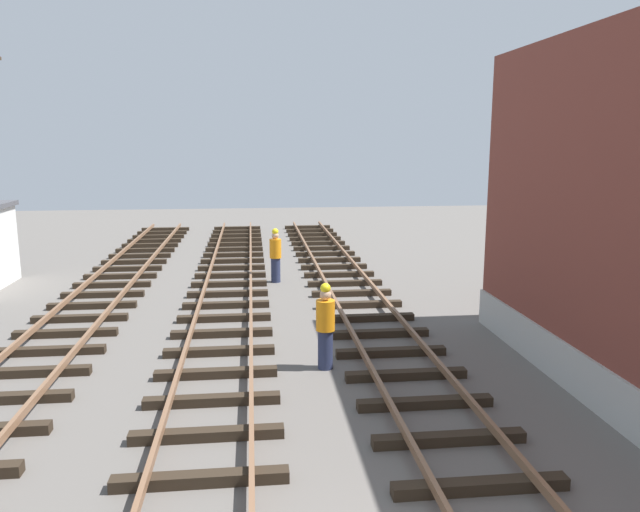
# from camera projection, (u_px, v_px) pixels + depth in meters

# --- Properties ---
(track_worker_foreground) EXTENTS (0.40, 0.40, 1.87)m
(track_worker_foreground) POSITION_uv_depth(u_px,v_px,m) (325.00, 327.00, 12.96)
(track_worker_foreground) COLOR #262D4C
(track_worker_foreground) RESTS_ON ground
(track_worker_distant) EXTENTS (0.40, 0.40, 1.87)m
(track_worker_distant) POSITION_uv_depth(u_px,v_px,m) (276.00, 256.00, 21.01)
(track_worker_distant) COLOR #262D4C
(track_worker_distant) RESTS_ON ground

